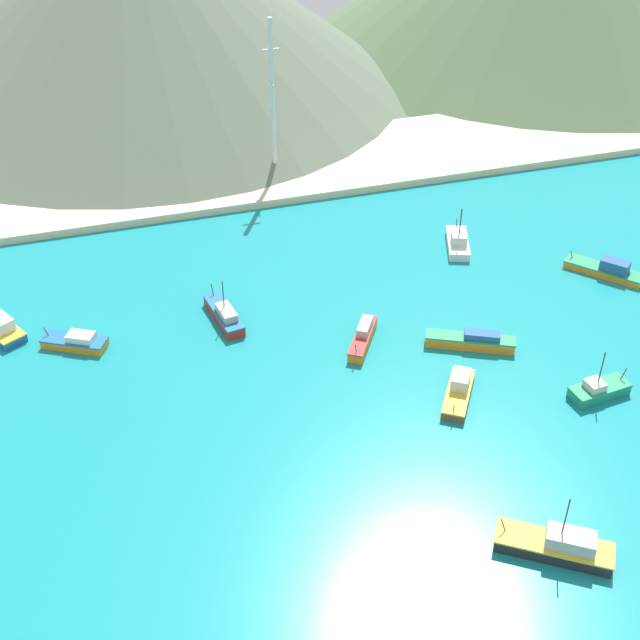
# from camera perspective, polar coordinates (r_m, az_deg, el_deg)

# --- Properties ---
(ground) EXTENTS (260.00, 280.00, 0.50)m
(ground) POSITION_cam_1_polar(r_m,az_deg,el_deg) (91.06, 2.22, -8.92)
(ground) COLOR teal
(fishing_boat_0) EXTENTS (10.72, 8.63, 7.33)m
(fishing_boat_0) POSITION_cam_1_polar(r_m,az_deg,el_deg) (84.02, 15.60, -14.31)
(fishing_boat_0) COLOR #232328
(fishing_boat_0) RESTS_ON ground
(fishing_boat_1) EXTENTS (10.76, 6.66, 2.29)m
(fishing_boat_1) POSITION_cam_1_polar(r_m,az_deg,el_deg) (105.60, 10.11, -1.38)
(fishing_boat_1) COLOR orange
(fishing_boat_1) RESTS_ON ground
(fishing_boat_2) EXTENTS (9.08, 9.95, 2.57)m
(fishing_boat_2) POSITION_cam_1_polar(r_m,az_deg,el_deg) (123.81, 18.61, 3.24)
(fishing_boat_2) COLOR orange
(fishing_boat_2) RESTS_ON ground
(fishing_boat_3) EXTENTS (7.28, 3.55, 6.43)m
(fishing_boat_3) POSITION_cam_1_polar(r_m,az_deg,el_deg) (101.89, 18.13, -4.47)
(fishing_boat_3) COLOR #198466
(fishing_boat_3) RESTS_ON ground
(fishing_boat_4) EXTENTS (8.31, 6.19, 2.37)m
(fishing_boat_4) POSITION_cam_1_polar(r_m,az_deg,el_deg) (108.27, -16.02, -1.39)
(fishing_boat_4) COLOR orange
(fishing_boat_4) RESTS_ON ground
(fishing_boat_5) EXTENTS (3.76, 9.36, 6.16)m
(fishing_boat_5) POSITION_cam_1_polar(r_m,az_deg,el_deg) (109.01, -6.41, 0.36)
(fishing_boat_5) COLOR red
(fishing_boat_5) RESTS_ON ground
(fishing_boat_6) EXTENTS (6.14, 8.23, 2.78)m
(fishing_boat_6) POSITION_cam_1_polar(r_m,az_deg,el_deg) (104.78, 2.90, -1.11)
(fishing_boat_6) COLOR orange
(fishing_boat_6) RESTS_ON ground
(fishing_boat_8) EXTENTS (6.80, 8.46, 2.67)m
(fishing_boat_8) POSITION_cam_1_polar(r_m,az_deg,el_deg) (97.99, 9.27, -4.67)
(fishing_boat_8) COLOR brown
(fishing_boat_8) RESTS_ON ground
(fishing_boat_10) EXTENTS (5.62, 8.83, 6.57)m
(fishing_boat_10) POSITION_cam_1_polar(r_m,az_deg,el_deg) (125.04, 9.21, 5.14)
(fishing_boat_10) COLOR silver
(fishing_boat_10) RESTS_ON ground
(beach_strip) EXTENTS (247.00, 24.36, 1.20)m
(beach_strip) POSITION_cam_1_polar(r_m,az_deg,el_deg) (144.33, -6.47, 9.64)
(beach_strip) COLOR beige
(beach_strip) RESTS_ON ground
(radio_tower) EXTENTS (2.66, 2.13, 26.60)m
(radio_tower) POSITION_cam_1_polar(r_m,az_deg,el_deg) (137.30, -3.20, 14.33)
(radio_tower) COLOR silver
(radio_tower) RESTS_ON ground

